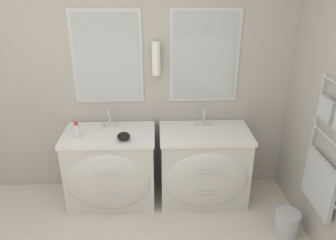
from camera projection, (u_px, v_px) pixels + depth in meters
The scene contains 8 objects.
wall_back at pixel (112, 75), 3.36m from camera, with size 5.34×0.17×2.60m.
vanity_left at pixel (111, 168), 3.40m from camera, with size 0.92×0.61×0.80m.
vanity_right at pixel (204, 166), 3.43m from camera, with size 0.92×0.61×0.80m.
faucet_left at pixel (110, 119), 3.36m from camera, with size 0.17×0.12×0.20m.
faucet_right at pixel (204, 118), 3.39m from camera, with size 0.17×0.12×0.20m.
toiletry_bottle at pixel (77, 131), 3.15m from camera, with size 0.06×0.06×0.16m.
amenity_bowl at pixel (124, 136), 3.12m from camera, with size 0.13×0.13×0.08m.
waste_bin at pixel (287, 223), 3.05m from camera, with size 0.23×0.23×0.25m.
Camera 1 is at (0.47, -1.41, 2.25)m, focal length 35.00 mm.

